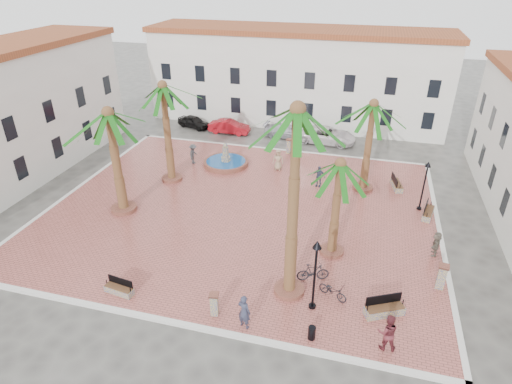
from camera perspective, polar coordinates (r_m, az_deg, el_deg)
ground at (r=29.88m, az=-1.85°, el=-2.46°), size 120.00×120.00×0.00m
plaza at (r=29.84m, az=-1.86°, el=-2.33°), size 26.00×22.00×0.15m
kerb_n at (r=39.36m, az=2.78°, el=5.64°), size 26.30×0.30×0.16m
kerb_s at (r=21.75m, az=-10.60°, el=-16.80°), size 26.30×0.30×0.16m
kerb_e at (r=29.35m, az=23.36°, el=-5.53°), size 0.30×22.30×0.16m
kerb_w at (r=35.45m, az=-22.41°, el=0.66°), size 0.30×22.30×0.16m
building_north at (r=46.33m, az=5.45°, el=15.18°), size 30.40×7.40×9.50m
fountain at (r=36.18m, az=-4.03°, el=4.04°), size 3.75×3.75×1.94m
palm_nw at (r=31.98m, az=-12.22°, el=12.27°), size 5.15×5.15×7.82m
palm_sw at (r=28.51m, az=-18.89°, el=8.30°), size 5.69×5.69×7.38m
palm_s at (r=18.37m, az=5.45°, el=8.08°), size 5.18×5.18×10.17m
palm_e at (r=23.35m, az=11.05°, el=2.14°), size 4.59×4.59×6.10m
palm_ne at (r=31.08m, az=15.26°, el=9.92°), size 4.91×4.91×6.95m
bench_s at (r=23.77m, az=-17.77°, el=-12.23°), size 1.65×0.71×0.84m
bench_se at (r=22.41m, az=16.73°, el=-14.79°), size 2.02×1.42×1.03m
bench_e at (r=31.03m, az=21.95°, el=-2.57°), size 0.95×1.90×0.96m
bench_ne at (r=34.02m, az=18.21°, el=0.92°), size 0.94×1.91×0.97m
lamppost_s at (r=20.48m, az=7.96°, el=-9.43°), size 0.44×0.44×4.03m
lamppost_e at (r=30.69m, az=21.67°, el=1.79°), size 0.39×0.39×3.62m
bollard_se at (r=21.37m, az=-5.57°, el=-14.61°), size 0.53×0.53×1.27m
bollard_n at (r=38.30m, az=4.41°, el=6.15°), size 0.55×0.55×1.34m
bollard_e at (r=24.64m, az=23.52°, el=-10.26°), size 0.58×0.58×1.45m
litter_bin at (r=20.58m, az=7.44°, el=-18.12°), size 0.35×0.35×0.68m
cyclist_a at (r=20.53m, az=-1.59°, el=-15.65°), size 0.79×0.65×1.85m
bicycle_a at (r=22.66m, az=10.21°, el=-12.82°), size 1.71×1.25×0.86m
cyclist_b at (r=20.45m, az=17.12°, el=-17.45°), size 0.98×0.80×1.88m
bicycle_b at (r=23.47m, az=7.61°, el=-10.54°), size 1.83×1.08×1.06m
pedestrian_fountain_a at (r=35.03m, az=2.97°, el=4.31°), size 0.90×0.63×1.75m
pedestrian_fountain_b at (r=32.70m, az=8.37°, el=2.10°), size 1.04×0.57×1.67m
pedestrian_north at (r=36.52m, az=-8.35°, el=5.05°), size 0.64×1.11×1.71m
pedestrian_east at (r=27.04m, az=22.89°, el=-6.36°), size 0.72×1.49×1.54m
car_black at (r=45.35m, az=-8.29°, el=9.25°), size 3.89×2.54×1.23m
car_red at (r=43.41m, az=-3.59°, el=8.69°), size 4.10×1.44×1.35m
car_silver at (r=42.33m, az=4.11°, el=8.11°), size 4.62×2.19×1.30m
car_white at (r=41.43m, az=9.36°, el=7.50°), size 5.63×2.82×1.53m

